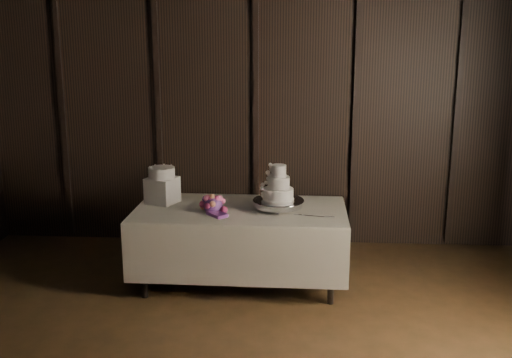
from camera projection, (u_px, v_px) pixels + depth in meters
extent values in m
cube|color=black|center=(256.00, 113.00, 6.70)|extent=(6.04, 0.04, 3.04)
cube|color=silver|center=(240.00, 209.00, 5.64)|extent=(2.00, 1.06, 0.01)
cube|color=white|center=(240.00, 249.00, 5.73)|extent=(1.84, 0.94, 0.71)
cylinder|color=silver|center=(278.00, 205.00, 5.61)|extent=(0.50, 0.50, 0.09)
cylinder|color=white|center=(278.00, 194.00, 5.59)|extent=(0.28, 0.28, 0.11)
cylinder|color=white|center=(279.00, 183.00, 5.56)|extent=(0.20, 0.20, 0.11)
cylinder|color=white|center=(279.00, 171.00, 5.54)|extent=(0.14, 0.14, 0.11)
cube|color=white|center=(162.00, 190.00, 5.81)|extent=(0.34, 0.34, 0.25)
cylinder|color=white|center=(162.00, 173.00, 5.77)|extent=(0.34, 0.34, 0.10)
cube|color=silver|center=(309.00, 216.00, 5.40)|extent=(0.37, 0.10, 0.01)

